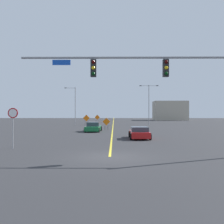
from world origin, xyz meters
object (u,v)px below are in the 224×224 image
Objects in this scene: stop_sign at (13,120)px; construction_sign_left_lane at (97,118)px; car_red_mid at (139,133)px; car_green_passing at (93,127)px; construction_sign_left_shoulder at (106,122)px; street_lamp_near_right at (149,101)px; construction_sign_median_near at (86,119)px; street_lamp_mid_left at (74,104)px; traffic_signal_assembly at (162,76)px.

construction_sign_left_lane is at bearing 86.22° from stop_sign.
stop_sign reaches higher than car_red_mid.
stop_sign is at bearing -104.84° from car_green_passing.
stop_sign is 21.77m from construction_sign_left_shoulder.
stop_sign is 12.70m from car_red_mid.
car_red_mid is at bearing -61.03° from car_green_passing.
stop_sign is at bearing -106.95° from construction_sign_left_shoulder.
stop_sign is 0.35× the size of street_lamp_near_right.
street_lamp_mid_left is at bearing 120.21° from construction_sign_median_near.
stop_sign is 1.64× the size of construction_sign_left_shoulder.
street_lamp_mid_left is (-1.36, 39.66, 2.47)m from stop_sign.
construction_sign_median_near is 0.51× the size of car_red_mid.
traffic_signal_assembly reaches higher than car_red_mid.
car_red_mid is at bearing -80.38° from construction_sign_left_lane.
street_lamp_near_right is 31.11m from car_red_mid.
construction_sign_median_near is 16.86m from car_green_passing.
traffic_signal_assembly is 22.29m from car_green_passing.
construction_sign_median_near is at bearing 102.80° from traffic_signal_assembly.
street_lamp_mid_left is (-16.36, 1.75, -0.48)m from street_lamp_near_right.
street_lamp_near_right is at bearing 83.77° from traffic_signal_assembly.
street_lamp_near_right is at bearing 16.38° from construction_sign_median_near.
traffic_signal_assembly reaches higher than construction_sign_left_shoulder.
traffic_signal_assembly is 6.52× the size of construction_sign_left_lane.
traffic_signal_assembly is 11.96m from car_red_mid.
stop_sign is at bearing -111.59° from street_lamp_near_right.
construction_sign_median_near reaches higher than construction_sign_left_lane.
traffic_signal_assembly is at bearing -88.18° from car_red_mid.
traffic_signal_assembly is 44.88m from street_lamp_mid_left.
car_green_passing is at bearing 118.97° from car_red_mid.
street_lamp_near_right is at bearing 80.86° from car_red_mid.
street_lamp_mid_left is 1.77× the size of car_green_passing.
stop_sign is 1.38× the size of construction_sign_median_near.
construction_sign_left_lane reaches higher than car_red_mid.
street_lamp_near_right is 3.90× the size of construction_sign_median_near.
stop_sign is at bearing 160.86° from traffic_signal_assembly.
street_lamp_near_right reaches higher than construction_sign_left_shoulder.
traffic_signal_assembly is at bearing -80.41° from construction_sign_left_shoulder.
car_green_passing is at bearing -117.05° from construction_sign_left_shoulder.
street_lamp_near_right is 1.04× the size of street_lamp_mid_left.
stop_sign reaches higher than construction_sign_left_lane.
traffic_signal_assembly reaches higher than construction_sign_left_lane.
construction_sign_median_near is at bearing 99.28° from car_green_passing.
street_lamp_mid_left is at bearing 112.19° from construction_sign_left_shoulder.
car_red_mid is (-4.89, -30.39, -4.50)m from street_lamp_near_right.
stop_sign is 18.11m from car_green_passing.
stop_sign is at bearing -93.20° from construction_sign_median_near.
construction_sign_left_lane is at bearing 99.62° from car_red_mid.
construction_sign_left_lane is (-3.14, 27.55, 0.12)m from construction_sign_left_shoulder.
street_lamp_near_right is 4.63× the size of construction_sign_left_shoulder.
street_lamp_mid_left reaches higher than construction_sign_left_shoulder.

